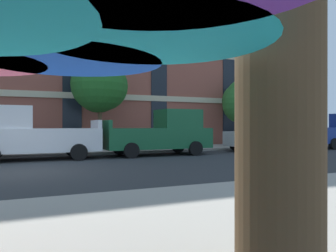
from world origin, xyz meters
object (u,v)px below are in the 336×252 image
pickup_green (162,134)px  street_tree_middle (100,86)px  sedan_white (264,134)px  street_tree_right (242,101)px  pickup_white (30,135)px

pickup_green → street_tree_middle: size_ratio=0.99×
pickup_green → street_tree_middle: (-2.27, 3.48, 2.59)m
sedan_white → street_tree_right: 4.10m
street_tree_middle → street_tree_right: size_ratio=1.13×
pickup_green → sedan_white: bearing=-0.0°
pickup_green → street_tree_right: (7.25, 3.37, 2.03)m
pickup_white → pickup_green: (5.87, 0.00, 0.00)m
pickup_green → street_tree_middle: 4.90m
pickup_green → street_tree_right: street_tree_right is taller
pickup_green → street_tree_right: size_ratio=1.11×
street_tree_right → pickup_green: bearing=-155.1°
street_tree_middle → pickup_white: bearing=-135.9°
pickup_white → street_tree_middle: size_ratio=0.99×
sedan_white → street_tree_middle: bearing=157.7°
street_tree_middle → sedan_white: bearing=-22.3°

